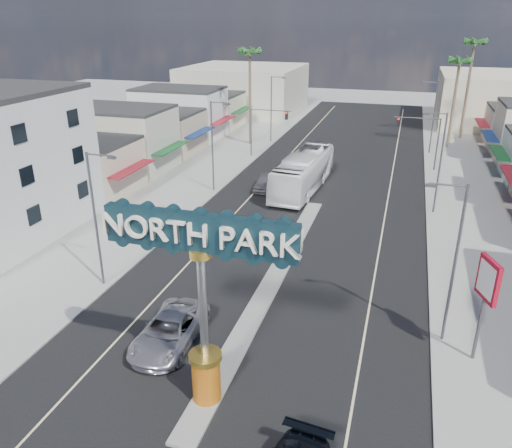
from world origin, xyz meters
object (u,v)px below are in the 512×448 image
Objects in this scene: palm_left_far at (250,57)px; palm_right_far at (474,48)px; streetlight_r_far at (433,114)px; bank_pylon_sign at (487,285)px; gateway_sign at (202,289)px; streetlight_r_mid at (439,158)px; palm_right_mid at (459,66)px; car_parked_left at (266,182)px; suv_left at (170,330)px; traffic_signal_left at (265,123)px; streetlight_l_near at (97,214)px; streetlight_l_mid at (214,142)px; city_bus at (303,172)px; traffic_signal_right at (422,133)px; streetlight_r_near at (452,258)px; streetlight_l_far at (272,106)px.

palm_left_far is 0.93× the size of palm_right_far.
bank_pylon_sign is at bearing -87.86° from streetlight_r_far.
streetlight_r_mid is (10.43, 28.02, -0.86)m from gateway_sign.
palm_right_mid is (13.00, 54.02, 4.67)m from gateway_sign.
gateway_sign is 1.92× the size of car_parked_left.
palm_right_far is 2.35× the size of suv_left.
streetlight_l_near is (-1.25, -33.99, 0.79)m from traffic_signal_left.
streetlight_l_mid is 0.64× the size of palm_right_far.
streetlight_r_mid is at bearing -9.51° from city_bus.
streetlight_l_mid is 30.97m from bank_pylon_sign.
traffic_signal_right is 8.14m from streetlight_r_far.
streetlight_r_mid is 33.14m from palm_right_far.
traffic_signal_right is 0.46× the size of palm_left_far.
streetlight_r_mid is at bearing 90.00° from streetlight_r_near.
palm_left_far is 30.48m from palm_right_far.
bank_pylon_sign is at bearing -91.15° from palm_right_mid.
streetlight_l_far is 48.78m from bank_pylon_sign.
traffic_signal_right is (18.37, 0.00, 0.00)m from traffic_signal_left.
traffic_signal_right is 40.72m from suv_left.
suv_left is at bearing -106.71° from streetlight_r_far.
streetlight_l_near is 58.35m from palm_right_far.
suv_left is at bearing -33.35° from streetlight_l_near.
palm_left_far reaches higher than suv_left.
palm_right_mid reaches higher than streetlight_l_near.
car_parked_left is 0.35× the size of city_bus.
palm_right_mid is at bearing 86.81° from streetlight_r_near.
suv_left is at bearing -81.57° from streetlight_l_far.
streetlight_r_far reaches higher than car_parked_left.
suv_left is at bearing -108.12° from palm_right_mid.
streetlight_r_mid is (20.87, 20.00, 0.00)m from streetlight_l_near.
streetlight_r_near reaches higher than car_parked_left.
streetlight_l_mid is at bearing 180.00° from streetlight_r_mid.
gateway_sign reaches higher than bank_pylon_sign.
palm_left_far is 22.41m from city_bus.
gateway_sign is 7.12m from suv_left.
streetlight_r_near is at bearing -90.00° from streetlight_r_mid.
streetlight_r_far is 25.99m from car_parked_left.
streetlight_r_mid reaches higher than car_parked_left.
bank_pylon_sign is (14.07, -24.28, 2.53)m from city_bus.
gateway_sign is 0.65× the size of palm_right_far.
palm_right_far is (15.00, 60.02, 6.46)m from gateway_sign.
palm_right_mid is at bearing 63.01° from streetlight_l_near.
streetlight_l_mid is 1.00× the size of streetlight_l_far.
streetlight_l_mid is 21.16m from palm_left_far.
traffic_signal_left is 41.18m from bank_pylon_sign.
streetlight_l_mid is (0.00, 20.00, 0.00)m from streetlight_l_near.
palm_left_far reaches higher than streetlight_r_near.
suv_left is at bearing -108.28° from traffic_signal_right.
streetlight_l_mid is at bearing 115.58° from bank_pylon_sign.
palm_right_mid is at bearing 76.47° from gateway_sign.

